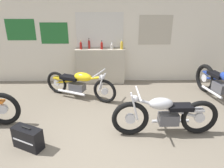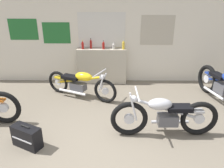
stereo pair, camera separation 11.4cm
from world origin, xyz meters
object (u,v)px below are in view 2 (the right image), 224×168
Objects in this scene: bottle_left_center at (91,44)px; bottle_rightmost at (123,45)px; bottle_leftmost at (83,45)px; hard_case_black at (27,137)px; motorcycle_silver at (164,115)px; motorcycle_yellow at (80,83)px; bottle_center at (103,45)px; bottle_right_center at (114,46)px; motorcycle_blue at (224,87)px.

bottle_left_center is 1.08× the size of bottle_rightmost.
bottle_left_center is (0.23, 0.07, 0.02)m from bottle_leftmost.
hard_case_black is (-0.85, -3.09, -0.97)m from bottle_left_center.
bottle_left_center is 3.35m from hard_case_black.
motorcycle_silver is 1.07× the size of motorcycle_yellow.
bottle_leftmost is 1.02× the size of bottle_center.
hard_case_black is (-1.51, -3.02, -0.92)m from bottle_right_center.
bottle_left_center is 0.15× the size of motorcycle_silver.
bottle_right_center is 3.06m from motorcycle_blue.
bottle_leftmost is 0.85× the size of bottle_left_center.
bottle_leftmost reaches higher than motorcycle_silver.
bottle_center reaches higher than motorcycle_yellow.
bottle_leftmost reaches higher than motorcycle_blue.
bottle_center is 0.57m from bottle_rightmost.
bottle_left_center is 0.37m from bottle_center.
motorcycle_silver is at bearing -75.61° from bottle_rightmost.
bottle_center is at bearing 115.18° from motorcycle_silver.
bottle_right_center is at bearing 50.47° from motorcycle_yellow.
hard_case_black is at bearing -116.52° from bottle_right_center.
bottle_rightmost is (0.57, -0.01, 0.01)m from bottle_center.
bottle_leftmost is 0.12× the size of motorcycle_blue.
bottle_left_center is 0.16× the size of motorcycle_yellow.
bottle_center reaches higher than bottle_right_center.
hard_case_black is at bearing -108.30° from motorcycle_yellow.
hard_case_black is at bearing -120.78° from bottle_rightmost.
bottle_rightmost is at bearing 41.77° from motorcycle_yellow.
bottle_center is at bearing -11.22° from bottle_left_center.
motorcycle_yellow is (-0.56, -1.02, -0.75)m from bottle_center.
bottle_right_center is at bearing -5.71° from bottle_left_center.
motorcycle_silver reaches higher than hard_case_black.
bottle_left_center is at bearing 174.29° from bottle_right_center.
bottle_center is 0.43× the size of hard_case_black.
bottle_leftmost reaches higher than motorcycle_yellow.
motorcycle_yellow is at bearing 71.70° from hard_case_black.
bottle_leftmost is 1.16m from bottle_rightmost.
bottle_rightmost is at bearing 104.39° from motorcycle_silver.
motorcycle_silver is at bearing -142.37° from motorcycle_blue.
motorcycle_silver is at bearing -59.36° from bottle_left_center.
bottle_rightmost is 2.82m from motorcycle_blue.
bottle_leftmost is 3.86m from motorcycle_blue.
bottle_right_center is at bearing 0.14° from bottle_leftmost.
motorcycle_silver is (1.84, -2.65, -0.73)m from bottle_leftmost.
hard_case_black is at bearing -171.46° from motorcycle_silver.
motorcycle_blue is at bearing -20.40° from bottle_leftmost.
bottle_left_center is 3.25m from motorcycle_silver.
bottle_leftmost is 0.24m from bottle_left_center.
hard_case_black is (-4.18, -1.70, -0.25)m from motorcycle_blue.
bottle_left_center is 0.52× the size of hard_case_black.
motorcycle_yellow is 0.90× the size of motorcycle_blue.
bottle_center reaches higher than hard_case_black.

